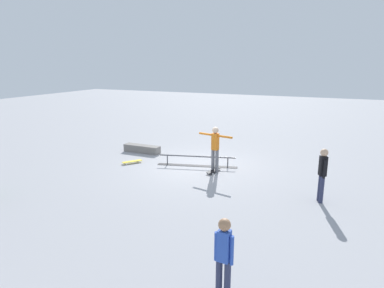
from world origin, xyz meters
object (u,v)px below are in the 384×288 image
Objects in this scene: loose_skateboard_yellow at (132,161)px; skater_main at (215,146)px; skate_ledge at (142,149)px; skateboard_main at (214,170)px; grind_rail at (197,162)px; bystander_blue_shirt at (224,256)px; bystander_black_shirt at (322,172)px.

skater_main is at bearing -48.75° from loose_skateboard_yellow.
skater_main is (-3.98, 1.31, 0.82)m from skate_ledge.
skate_ledge is 4.16m from skateboard_main.
grind_rail is 1.29m from skater_main.
grind_rail is 2.04× the size of bystander_blue_shirt.
grind_rail is at bearing 164.34° from skate_ledge.
grind_rail is 7.61m from bystander_blue_shirt.
skate_ledge is 8.15m from bystander_black_shirt.
skate_ledge is at bearing -30.86° from grind_rail.
skater_main reaches higher than bystander_blue_shirt.
bystander_black_shirt reaches higher than loose_skateboard_yellow.
skater_main is 1.12× the size of bystander_blue_shirt.
loose_skateboard_yellow is at bearing 108.62° from skate_ledge.
skateboard_main is (0.04, 0.02, -0.92)m from skater_main.
skater_main is 3.57m from loose_skateboard_yellow.
bystander_blue_shirt is at bearing -150.43° from skateboard_main.
bystander_blue_shirt reaches higher than skate_ledge.
bystander_black_shirt is (-7.70, 2.58, 0.74)m from skate_ledge.
bystander_black_shirt is at bearing -100.38° from skateboard_main.
skate_ledge is at bearing 79.37° from skateboard_main.
bystander_blue_shirt is (-2.50, 6.32, 0.78)m from skateboard_main.
skater_main is 0.92m from skateboard_main.
bystander_black_shirt reaches higher than skateboard_main.
bystander_black_shirt reaches higher than skate_ledge.
skateboard_main is at bearing 161.36° from skate_ledge.
skateboard_main is 0.51× the size of bystander_black_shirt.
bystander_blue_shirt is 5.23m from bystander_black_shirt.
skater_main is 2.08× the size of skateboard_main.
skate_ledge is 10.03m from bystander_blue_shirt.
skater_main is (-0.90, 0.45, 0.81)m from grind_rail.
skateboard_main is 0.54× the size of bystander_blue_shirt.
skater_main reaches higher than skate_ledge.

